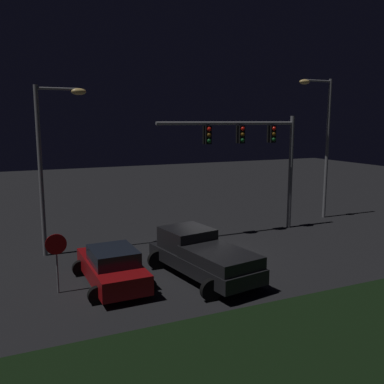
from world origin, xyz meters
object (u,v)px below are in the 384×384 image
(pickup_truck, at_px, (201,253))
(traffic_signal_gantry, at_px, (255,145))
(car_sedan, at_px, (112,267))
(street_lamp_right, at_px, (322,133))
(stop_sign, at_px, (56,252))
(street_lamp_left, at_px, (50,150))

(pickup_truck, bearing_deg, traffic_signal_gantry, -57.70)
(car_sedan, height_order, street_lamp_right, street_lamp_right)
(traffic_signal_gantry, xyz_separation_m, street_lamp_right, (5.72, 1.25, 0.57))
(traffic_signal_gantry, relative_size, stop_sign, 3.73)
(pickup_truck, distance_m, street_lamp_left, 8.39)
(car_sedan, distance_m, street_lamp_left, 6.63)
(stop_sign, bearing_deg, street_lamp_left, 84.74)
(traffic_signal_gantry, bearing_deg, stop_sign, -158.15)
(pickup_truck, height_order, stop_sign, stop_sign)
(street_lamp_left, height_order, stop_sign, street_lamp_left)
(car_sedan, bearing_deg, street_lamp_left, 16.19)
(pickup_truck, height_order, street_lamp_right, street_lamp_right)
(traffic_signal_gantry, xyz_separation_m, stop_sign, (-11.20, -4.49, -3.34))
(traffic_signal_gantry, bearing_deg, street_lamp_left, 178.17)
(traffic_signal_gantry, distance_m, stop_sign, 12.52)
(street_lamp_left, height_order, street_lamp_right, street_lamp_right)
(pickup_truck, relative_size, car_sedan, 1.27)
(car_sedan, xyz_separation_m, street_lamp_left, (-1.54, 4.92, 4.17))
(pickup_truck, relative_size, street_lamp_right, 0.64)
(car_sedan, bearing_deg, traffic_signal_gantry, -64.77)
(stop_sign, bearing_deg, car_sedan, -2.53)
(pickup_truck, bearing_deg, street_lamp_left, 33.05)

